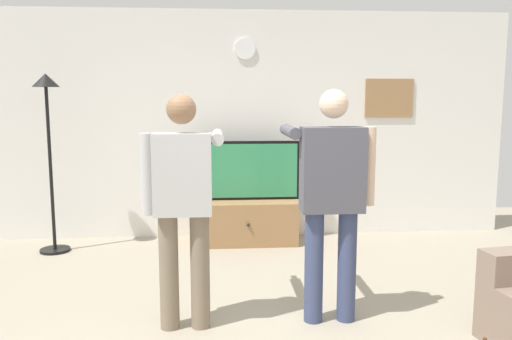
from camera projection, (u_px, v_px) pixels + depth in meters
name	position (u px, v px, depth m)	size (l,w,h in m)	color
back_wall	(245.00, 125.00, 6.17)	(6.40, 0.10, 2.70)	silver
tv_stand	(247.00, 221.00, 5.97)	(1.15, 0.58, 0.50)	#997047
television	(247.00, 170.00, 5.94)	(1.24, 0.07, 0.69)	black
wall_clock	(245.00, 49.00, 5.98)	(0.25, 0.25, 0.03)	white
framed_picture	(389.00, 98.00, 6.20)	(0.59, 0.04, 0.46)	#997047
floor_lamp	(48.00, 126.00, 5.44)	(0.32, 0.32, 1.93)	black
person_standing_nearer_lamp	(183.00, 198.00, 3.65)	(0.59, 0.78, 1.70)	#7A6B56
person_standing_nearer_couch	(332.00, 191.00, 3.76)	(0.64, 0.78, 1.74)	#384266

